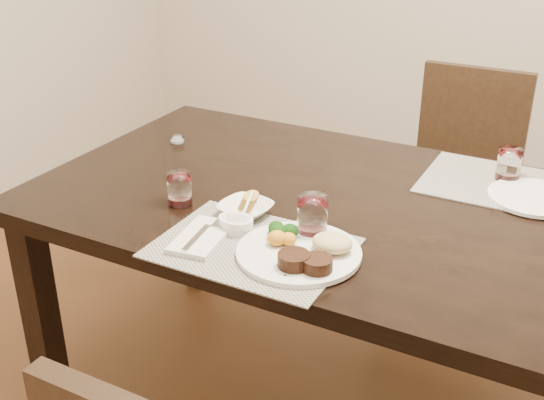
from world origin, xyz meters
The scene contains 14 objects.
dining_table centered at (0.00, 0.00, 0.67)m, with size 2.00×1.00×0.75m.
chair_far centered at (0.00, 0.93, 0.50)m, with size 0.42×0.42×0.90m.
placemat_near centered at (-0.22, -0.35, 0.75)m, with size 0.46×0.34×0.00m, color gray.
placemat_far centered at (0.25, 0.31, 0.75)m, with size 0.46×0.34×0.00m, color gray.
dinner_plate centered at (-0.09, -0.33, 0.77)m, with size 0.30×0.30×0.05m.
napkin_fork centered at (-0.34, -0.38, 0.76)m, with size 0.13×0.21×0.02m.
steak_knife centered at (-0.08, -0.39, 0.76)m, with size 0.03×0.24×0.01m.
cracker_bowl centered at (-0.32, -0.21, 0.77)m, with size 0.15×0.15×0.06m.
sauce_ramekin centered at (-0.29, -0.30, 0.77)m, with size 0.09×0.14×0.07m.
wine_glass_near centered at (-0.11, -0.23, 0.80)m, with size 0.08×0.08×0.11m.
far_plate centered at (0.34, 0.25, 0.76)m, with size 0.25×0.25×0.01m, color silver.
wine_glass_far centered at (0.25, 0.35, 0.80)m, with size 0.07×0.07×0.10m.
wine_glass_side centered at (-0.51, -0.23, 0.79)m, with size 0.07×0.07×0.09m.
salt_cellar centered at (-0.79, 0.15, 0.76)m, with size 0.05×0.05×0.02m.
Camera 1 is at (0.50, -1.60, 1.58)m, focal length 45.00 mm.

